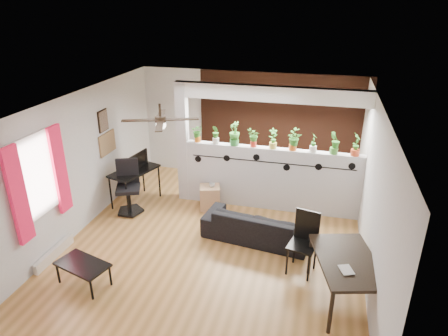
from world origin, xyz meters
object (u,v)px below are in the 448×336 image
Objects in this scene: sofa at (257,225)px; dining_table at (347,264)px; potted_plant_3 at (254,137)px; potted_plant_8 at (356,144)px; office_chair at (129,190)px; potted_plant_6 at (314,142)px; ceiling_fan at (161,121)px; potted_plant_5 at (293,139)px; potted_plant_0 at (197,133)px; folding_chair at (305,236)px; cube_shelf at (210,197)px; cup at (212,185)px; coffee_table at (83,266)px; potted_plant_2 at (235,133)px; potted_plant_4 at (273,138)px; potted_plant_7 at (335,142)px; computer_desk at (134,173)px; potted_plant_1 at (216,134)px.

dining_table is (1.52, -1.32, 0.38)m from sofa.
potted_plant_3 is 0.25× the size of dining_table.
office_chair is at bearing -168.59° from potted_plant_8.
potted_plant_6 is 0.87× the size of potted_plant_8.
ceiling_fan is 2.79m from potted_plant_5.
potted_plant_0 is 0.33× the size of office_chair.
office_chair is at bearing 163.88° from folding_chair.
cube_shelf is 0.34× the size of dining_table.
cup is 0.11× the size of office_chair.
potted_plant_3 is at bearing 57.11° from coffee_table.
potted_plant_6 reaches higher than potted_plant_3.
potted_plant_3 is 1.98m from potted_plant_8.
potted_plant_2 reaches higher than dining_table.
potted_plant_2 is 1.18× the size of potted_plant_4.
sofa is at bearing 141.72° from folding_chair.
coffee_table is at bearing -121.68° from ceiling_fan.
potted_plant_6 reaches higher than sofa.
folding_chair is (1.22, -1.94, -0.93)m from potted_plant_3.
potted_plant_7 reaches higher than dining_table.
computer_desk is 0.45m from office_chair.
potted_plant_0 reaches higher than computer_desk.
potted_plant_7 is at bearing 12.51° from office_chair.
office_chair is 0.74× the size of dining_table.
potted_plant_1 is 0.79× the size of potted_plant_2.
potted_plant_6 is at bearing -0.00° from potted_plant_2.
potted_plant_8 is 2.97m from cup.
sofa is 1.19m from folding_chair.
sofa is (0.72, -1.23, -1.33)m from potted_plant_2.
cup is (-1.18, -0.34, -1.02)m from potted_plant_4.
potted_plant_6 is (1.19, 0.00, 0.01)m from potted_plant_3.
potted_plant_4 is (1.19, 0.00, 0.01)m from potted_plant_1.
computer_desk is (-2.85, -0.49, -0.87)m from potted_plant_4.
potted_plant_3 is at bearing 180.00° from potted_plant_8.
potted_plant_1 is 1.19m from potted_plant_4.
potted_plant_1 is 0.40m from potted_plant_2.
folding_chair is (-0.36, -1.94, -0.96)m from potted_plant_7.
potted_plant_6 is at bearing 9.79° from cup.
potted_plant_5 is at bearing -0.00° from potted_plant_3.
potted_plant_1 is at bearing 28.61° from office_chair.
office_chair is at bearing -159.85° from potted_plant_3.
potted_plant_2 is 0.96× the size of cube_shelf.
potted_plant_2 is 2.31m from computer_desk.
potted_plant_4 is 0.45× the size of coffee_table.
potted_plant_0 is 0.25× the size of dining_table.
office_chair is (-3.99, -0.89, -1.09)m from potted_plant_7.
cup is (-1.97, -0.34, -1.01)m from potted_plant_6.
potted_plant_1 is at bearing 135.93° from dining_table.
computer_desk reaches higher than cup.
potted_plant_2 is 1.19m from potted_plant_5.
computer_desk is (-1.62, -0.15, 0.44)m from cube_shelf.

